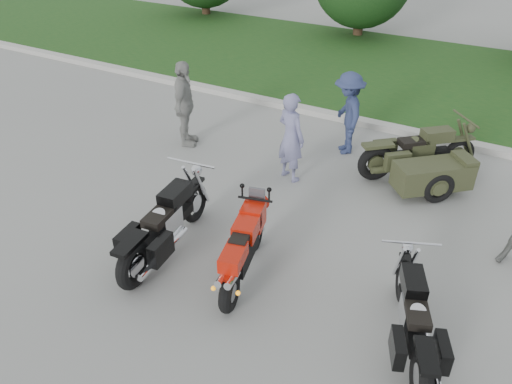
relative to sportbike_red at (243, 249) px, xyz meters
The scene contains 10 objects.
ground 0.66m from the sportbike_red, 130.55° to the left, with size 80.00×80.00×0.00m, color #999994.
curb 6.28m from the sportbike_red, 92.04° to the left, with size 60.00×0.30×0.15m, color #B9B6AE.
grass_strip 10.42m from the sportbike_red, 91.23° to the left, with size 60.00×8.00×0.14m, color #33561D.
sportbike_red is the anchor object (origin of this frame).
cruiser_left 1.40m from the sportbike_red, behind, with size 0.61×2.57×0.99m.
cruiser_right 2.56m from the sportbike_red, ahead, with size 1.04×2.14×0.87m.
cruiser_sidecar 4.37m from the sportbike_red, 67.61° to the left, with size 2.19×2.25×0.98m.
person_stripe 3.16m from the sportbike_red, 103.71° to the left, with size 0.66×0.43×1.80m, color #7C7CA8.
person_denim 4.73m from the sportbike_red, 92.61° to the left, with size 1.17×0.67×1.80m, color navy.
person_back 4.77m from the sportbike_red, 136.77° to the left, with size 1.13×0.47×1.92m, color #9A9A95.
Camera 1 is at (3.26, -5.15, 5.16)m, focal length 35.00 mm.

